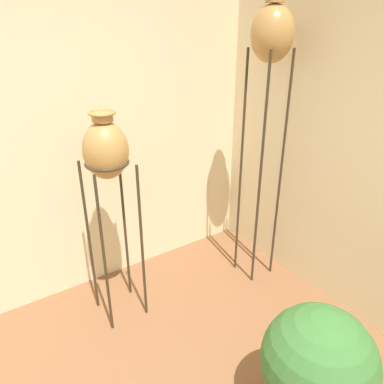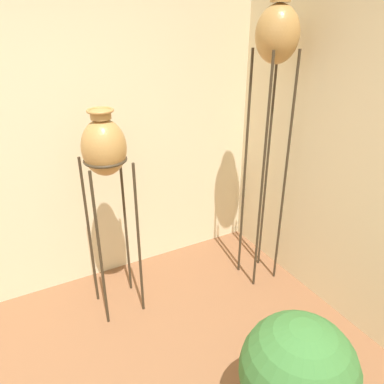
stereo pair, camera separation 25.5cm
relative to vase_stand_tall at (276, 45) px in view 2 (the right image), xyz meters
The scene contains 3 objects.
vase_stand_tall is the anchor object (origin of this frame).
vase_stand_medium 1.37m from the vase_stand_tall, behind, with size 0.30×0.30×1.56m.
potted_plant 2.04m from the vase_stand_tall, 119.94° to the right, with size 0.60×0.60×0.77m.
Camera 2 is at (0.11, -0.62, 2.09)m, focal length 35.00 mm.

